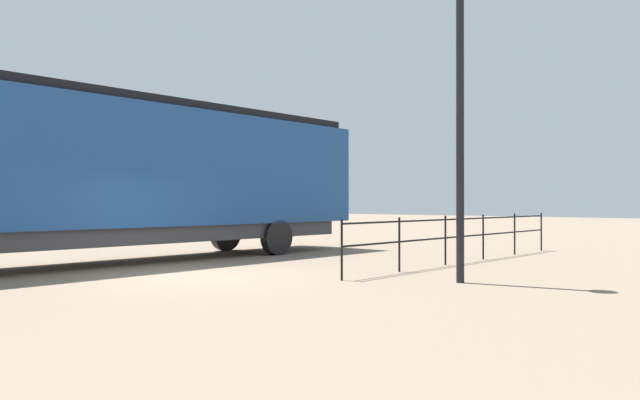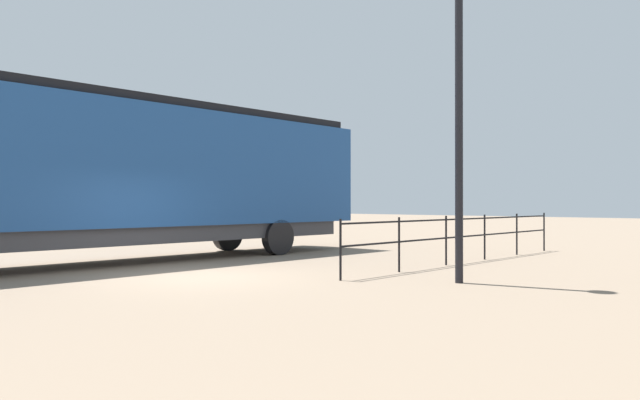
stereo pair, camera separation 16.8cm
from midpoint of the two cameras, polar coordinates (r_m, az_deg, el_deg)
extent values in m
plane|color=#84705B|center=(13.44, -11.65, -7.19)|extent=(120.00, 120.00, 0.00)
cube|color=navy|center=(16.30, -22.32, 3.18)|extent=(2.81, 18.54, 3.19)
cube|color=black|center=(21.04, -1.72, 1.09)|extent=(2.70, 2.24, 2.24)
cube|color=black|center=(16.49, -22.31, 9.15)|extent=(2.53, 17.80, 0.24)
cube|color=#38383D|center=(16.30, -22.33, -3.23)|extent=(2.53, 17.06, 0.45)
cylinder|color=black|center=(20.51, -8.59, -3.26)|extent=(0.30, 1.10, 1.10)
cylinder|color=black|center=(18.61, -3.77, -3.57)|extent=(0.30, 1.10, 1.10)
cylinder|color=black|center=(12.53, 13.51, 8.22)|extent=(0.16, 0.16, 6.94)
cube|color=black|center=(16.77, 14.08, -1.76)|extent=(0.04, 10.47, 0.04)
cube|color=black|center=(16.79, 14.08, -3.38)|extent=(0.04, 10.47, 0.04)
cylinder|color=black|center=(12.48, 2.36, -4.77)|extent=(0.05, 0.05, 1.28)
cylinder|color=black|center=(14.13, 7.90, -4.24)|extent=(0.05, 0.05, 1.28)
cylinder|color=black|center=(15.89, 12.25, -3.80)|extent=(0.05, 0.05, 1.28)
cylinder|color=black|center=(17.72, 15.72, -3.43)|extent=(0.05, 0.05, 1.28)
cylinder|color=black|center=(19.60, 18.52, -3.12)|extent=(0.05, 0.05, 1.28)
cylinder|color=black|center=(21.52, 20.83, -2.86)|extent=(0.05, 0.05, 1.28)
camera|label=1|loc=(0.08, -89.67, 0.00)|focal=33.50mm
camera|label=2|loc=(0.08, 90.33, 0.00)|focal=33.50mm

